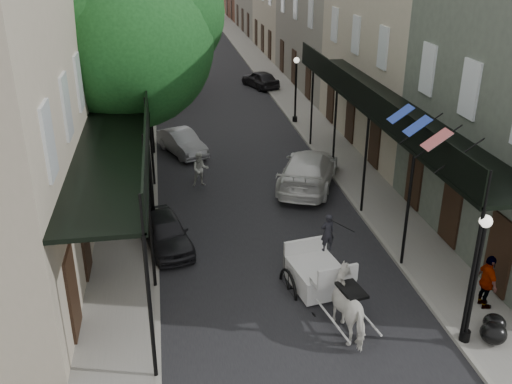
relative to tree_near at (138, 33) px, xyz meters
name	(u,v)px	position (x,y,z in m)	size (l,w,h in m)	color
ground	(297,314)	(4.20, -10.18, -6.49)	(140.00, 140.00, 0.00)	gray
road	(221,117)	(4.20, 9.82, -6.48)	(8.00, 90.00, 0.01)	black
sidewalk_left	(137,120)	(-0.80, 9.82, -6.43)	(2.20, 90.00, 0.12)	gray
sidewalk_right	(302,112)	(9.20, 9.82, -6.43)	(2.20, 90.00, 0.12)	gray
building_row_left	(82,10)	(-4.40, 19.82, -1.24)	(5.00, 80.00, 10.50)	#AB9D89
building_row_right	(319,6)	(12.80, 19.82, -1.24)	(5.00, 80.00, 10.50)	slate
gallery_left	(124,117)	(-0.59, -3.20, -2.44)	(2.20, 18.05, 4.88)	black
gallery_right	(380,106)	(8.99, -3.20, -2.44)	(2.20, 18.05, 4.88)	black
tree_near	(138,33)	(0.00, 0.00, 0.00)	(7.31, 6.80, 9.63)	#382619
tree_far	(143,10)	(-0.05, 14.00, -0.65)	(6.45, 6.00, 8.61)	#382619
lamppost_right_near	(475,278)	(8.30, -12.18, -4.44)	(0.32, 0.32, 3.71)	black
lamppost_left	(148,178)	(0.10, -4.18, -4.44)	(0.32, 0.32, 3.71)	black
lamppost_right_far	(296,89)	(8.30, 7.82, -4.44)	(0.32, 0.32, 3.71)	black
horse	(352,306)	(5.48, -11.18, -5.64)	(0.91, 2.01, 1.69)	white
carriage	(312,251)	(5.03, -8.58, -5.39)	(1.98, 2.70, 2.83)	black
pedestrian_walking	(200,169)	(2.20, -0.39, -5.73)	(0.74, 0.57, 1.51)	beige
pedestrian_sidewalk_left	(131,93)	(-1.14, 12.50, -5.43)	(1.21, 0.69, 1.87)	gray
pedestrian_sidewalk_right	(487,282)	(9.59, -10.84, -5.54)	(0.97, 0.41, 1.66)	gray
car_left_near	(166,232)	(0.60, -5.60, -5.90)	(1.40, 3.48, 1.18)	black
car_left_mid	(182,142)	(1.60, 3.82, -5.90)	(1.25, 3.58, 1.18)	#97969C
car_left_far	(173,81)	(1.60, 16.40, -5.73)	(2.52, 5.46, 1.52)	black
car_right_near	(308,170)	(6.80, -1.18, -5.73)	(2.14, 5.26, 1.53)	silver
car_right_far	(260,79)	(7.80, 16.74, -5.87)	(1.46, 3.63, 1.24)	black
trash_bags	(494,329)	(9.10, -12.20, -6.09)	(0.95, 1.10, 0.59)	black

